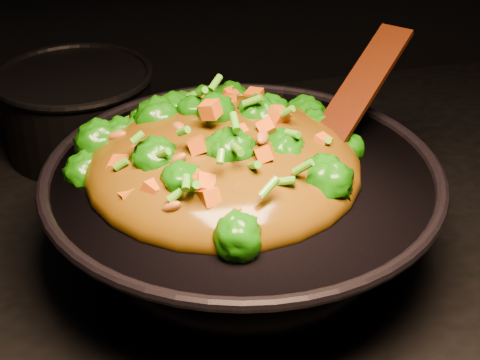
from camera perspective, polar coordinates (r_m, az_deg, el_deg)
name	(u,v)px	position (r m, az deg, el deg)	size (l,w,h in m)	color
wok	(242,217)	(0.78, 0.19, -2.92)	(0.40, 0.40, 0.11)	black
stir_fry	(223,129)	(0.73, -1.35, 3.97)	(0.28, 0.28, 0.10)	#166507
spatula	(349,105)	(0.79, 8.47, 5.79)	(0.25, 0.04, 0.01)	#351507
back_pot	(78,110)	(1.01, -12.45, 5.30)	(0.20, 0.20, 0.11)	black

